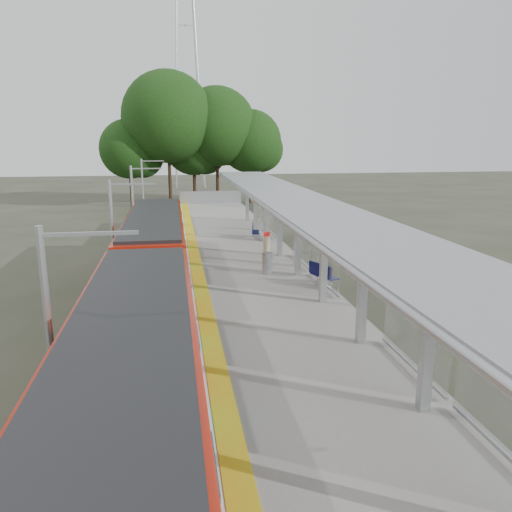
% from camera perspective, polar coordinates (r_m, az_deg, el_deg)
% --- Properties ---
extents(trackbed, '(3.00, 70.00, 0.24)m').
position_cam_1_polar(trackbed, '(24.74, -11.24, -3.50)').
color(trackbed, '#59544C').
rests_on(trackbed, ground).
extents(platform, '(6.00, 50.00, 1.00)m').
position_cam_1_polar(platform, '(24.87, -0.87, -2.25)').
color(platform, gray).
rests_on(platform, ground).
extents(tactile_strip, '(0.60, 50.00, 0.02)m').
position_cam_1_polar(tactile_strip, '(24.50, -6.78, -1.34)').
color(tactile_strip, yellow).
rests_on(tactile_strip, platform).
extents(end_fence, '(6.00, 0.10, 1.20)m').
position_cam_1_polar(end_fence, '(49.10, -5.22, 6.70)').
color(end_fence, '#9EA0A5').
rests_on(end_fence, platform).
extents(train, '(2.74, 27.60, 3.62)m').
position_cam_1_polar(train, '(17.78, -12.12, -3.69)').
color(train, black).
rests_on(train, ground).
extents(canopy, '(3.27, 38.00, 3.66)m').
position_cam_1_polar(canopy, '(20.75, 5.08, 5.04)').
color(canopy, '#9EA0A5').
rests_on(canopy, platform).
extents(pylon, '(8.00, 4.00, 38.00)m').
position_cam_1_polar(pylon, '(77.66, -7.96, 21.90)').
color(pylon, '#9EA0A5').
rests_on(pylon, ground).
extents(tree_cluster, '(19.61, 10.47, 14.11)m').
position_cam_1_polar(tree_cluster, '(55.43, -7.25, 14.10)').
color(tree_cluster, '#382316').
rests_on(tree_cluster, ground).
extents(catenary_masts, '(2.08, 48.16, 5.40)m').
position_cam_1_polar(catenary_masts, '(23.25, -15.85, 2.26)').
color(catenary_masts, '#9EA0A5').
rests_on(catenary_masts, ground).
extents(bench_mid, '(1.01, 1.48, 0.98)m').
position_cam_1_polar(bench_mid, '(21.46, 7.62, -2.07)').
color(bench_mid, '#0E114A').
rests_on(bench_mid, platform).
extents(bench_far, '(0.64, 1.44, 0.95)m').
position_cam_1_polar(bench_far, '(31.46, -0.17, 2.91)').
color(bench_far, '#0E114A').
rests_on(bench_far, platform).
extents(info_pillar_far, '(0.36, 0.36, 1.61)m').
position_cam_1_polar(info_pillar_far, '(25.12, 1.21, 0.72)').
color(info_pillar_far, '#C6B490').
rests_on(info_pillar_far, platform).
extents(litter_bin, '(0.63, 0.63, 1.01)m').
position_cam_1_polar(litter_bin, '(23.20, 1.29, -0.82)').
color(litter_bin, '#9EA0A5').
rests_on(litter_bin, platform).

